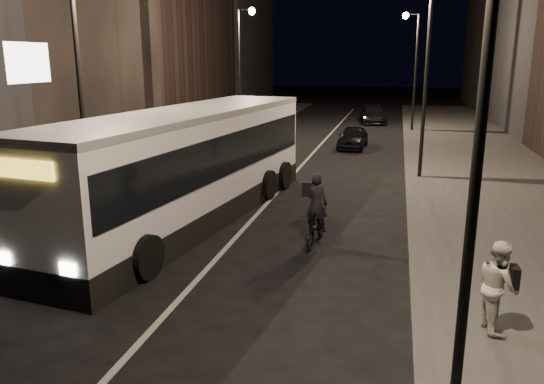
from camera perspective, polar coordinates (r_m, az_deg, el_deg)
The scene contains 14 objects.
ground at distance 13.51m, azimuth -7.35°, elevation -8.59°, with size 180.00×180.00×0.00m, color black.
sidewalk_right at distance 26.44m, azimuth 21.68°, elevation 2.02°, with size 7.00×70.00×0.16m, color #363634.
sidewalk_left at distance 29.18m, azimuth -13.48°, elevation 3.71°, with size 7.00×70.00×0.16m, color #363634.
streetlight_right_near at distance 7.68m, azimuth 20.23°, elevation 14.50°, with size 1.20×0.44×8.12m.
streetlight_right_mid at distance 23.64m, azimuth 15.75°, elevation 14.08°, with size 1.20×0.44×8.12m.
streetlight_right_far at distance 39.64m, azimuth 14.88°, elevation 13.99°, with size 1.20×0.44×8.12m.
streetlight_left_near at distance 18.45m, azimuth -19.52°, elevation 13.91°, with size 1.20×0.44×8.12m.
streetlight_left_far at distance 35.03m, azimuth -3.17°, elevation 14.45°, with size 1.20×0.44×8.12m.
city_bus at distance 17.36m, azimuth -8.90°, elevation 3.28°, with size 4.60×13.64×3.61m.
cyclist_on_bicycle at distance 15.12m, azimuth 4.79°, elevation -3.13°, with size 0.83×1.91×2.14m.
pedestrian_woman at distance 10.97m, azimuth 23.15°, elevation -9.29°, with size 0.86×0.67×1.78m, color silver.
car_near at distance 31.88m, azimuth 8.70°, elevation 5.84°, with size 1.53×3.81×1.30m, color black.
car_mid at distance 34.09m, azimuth 0.20°, elevation 6.48°, with size 1.30×3.73×1.23m, color #3B3B3D.
car_far at distance 44.86m, azimuth 10.86°, elevation 8.21°, with size 1.96×4.82×1.40m, color black.
Camera 1 is at (4.48, -11.63, 5.21)m, focal length 35.00 mm.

